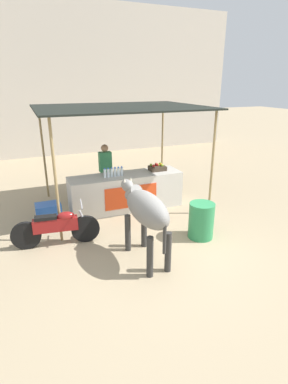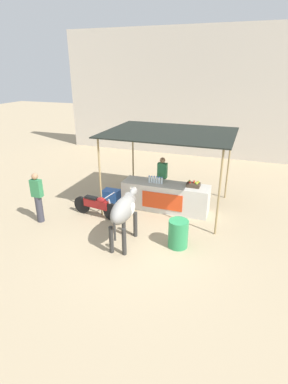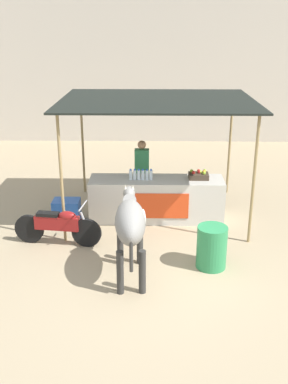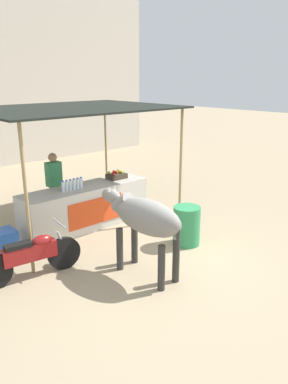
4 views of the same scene
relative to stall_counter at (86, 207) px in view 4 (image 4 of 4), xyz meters
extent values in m
plane|color=tan|center=(0.00, -2.20, -0.48)|extent=(60.00, 60.00, 0.00)
cube|color=beige|center=(0.00, 0.00, 0.00)|extent=(3.00, 0.80, 0.96)
cube|color=red|center=(0.00, -0.41, 0.00)|extent=(1.40, 0.02, 0.58)
cube|color=black|center=(0.00, 0.30, 2.18)|extent=(4.20, 3.20, 0.04)
cylinder|color=#997F51|center=(-1.89, -1.14, 0.85)|extent=(0.06, 0.06, 2.66)
cylinder|color=#997F51|center=(1.89, -1.14, 0.85)|extent=(0.06, 0.06, 2.66)
cylinder|color=#997F51|center=(1.89, 1.74, 0.85)|extent=(0.06, 0.06, 2.66)
cylinder|color=silver|center=(-0.57, -0.05, 0.59)|extent=(0.07, 0.07, 0.22)
cylinder|color=blue|center=(-0.57, -0.05, 0.71)|extent=(0.04, 0.04, 0.03)
cylinder|color=silver|center=(-0.48, -0.05, 0.59)|extent=(0.07, 0.07, 0.22)
cylinder|color=blue|center=(-0.48, -0.05, 0.71)|extent=(0.04, 0.04, 0.03)
cylinder|color=silver|center=(-0.39, -0.05, 0.59)|extent=(0.07, 0.07, 0.22)
cylinder|color=blue|center=(-0.39, -0.05, 0.71)|extent=(0.04, 0.04, 0.03)
cylinder|color=silver|center=(-0.30, -0.05, 0.59)|extent=(0.07, 0.07, 0.22)
cylinder|color=blue|center=(-0.30, -0.05, 0.71)|extent=(0.04, 0.04, 0.03)
cylinder|color=silver|center=(-0.21, -0.05, 0.59)|extent=(0.07, 0.07, 0.22)
cylinder|color=blue|center=(-0.21, -0.05, 0.71)|extent=(0.04, 0.04, 0.03)
cylinder|color=silver|center=(-0.12, -0.05, 0.59)|extent=(0.07, 0.07, 0.22)
cylinder|color=blue|center=(-0.12, -0.05, 0.71)|extent=(0.04, 0.04, 0.03)
cube|color=#3F3326|center=(0.94, 0.05, 0.54)|extent=(0.44, 0.32, 0.12)
sphere|color=orange|center=(1.06, 0.08, 0.63)|extent=(0.08, 0.08, 0.08)
sphere|color=#8CB22D|center=(1.08, 0.17, 0.63)|extent=(0.08, 0.08, 0.08)
sphere|color=#B21E19|center=(0.82, 0.04, 0.63)|extent=(0.08, 0.08, 0.08)
sphere|color=#8CB22D|center=(0.79, 0.15, 0.63)|extent=(0.08, 0.08, 0.08)
sphere|color=#8CB22D|center=(1.05, 0.00, 0.63)|extent=(0.08, 0.08, 0.08)
sphere|color=#B21E19|center=(0.95, 0.17, 0.63)|extent=(0.08, 0.08, 0.08)
sphere|color=#8CB22D|center=(0.98, 0.09, 0.63)|extent=(0.08, 0.08, 0.08)
sphere|color=#B21E19|center=(0.95, 0.08, 0.63)|extent=(0.08, 0.08, 0.08)
cylinder|color=#383842|center=(-0.34, 0.75, -0.04)|extent=(0.22, 0.22, 0.88)
cube|color=#337F4C|center=(-0.34, 0.75, 0.68)|extent=(0.34, 0.20, 0.56)
sphere|color=#A87A56|center=(-0.34, 0.75, 1.07)|extent=(0.20, 0.20, 0.20)
cube|color=blue|center=(-2.04, -0.10, -0.24)|extent=(0.60, 0.44, 0.48)
cylinder|color=#2D8C51|center=(0.99, -2.16, -0.08)|extent=(0.55, 0.55, 0.80)
ellipsoid|color=gray|center=(-0.47, -2.55, 0.60)|extent=(0.61, 1.43, 0.60)
cylinder|color=#302F2D|center=(-0.68, -2.08, -0.09)|extent=(0.12, 0.12, 0.78)
cylinder|color=#302F2D|center=(-0.32, -2.05, -0.09)|extent=(0.12, 0.12, 0.78)
cylinder|color=#302F2D|center=(-0.62, -3.05, -0.09)|extent=(0.12, 0.12, 0.78)
cylinder|color=#302F2D|center=(-0.26, -3.03, -0.09)|extent=(0.12, 0.12, 0.78)
cylinder|color=gray|center=(-0.51, -1.96, 0.71)|extent=(0.27, 0.46, 0.41)
ellipsoid|color=gray|center=(-0.53, -1.66, 0.77)|extent=(0.25, 0.45, 0.26)
cone|color=beige|center=(-0.60, -1.68, 0.91)|extent=(0.05, 0.05, 0.10)
cone|color=beige|center=(-0.46, -1.67, 0.91)|extent=(0.05, 0.05, 0.10)
cylinder|color=#302F2D|center=(-0.43, -3.22, 0.33)|extent=(0.06, 0.06, 0.60)
ellipsoid|color=silver|center=(-0.26, -2.44, 0.60)|extent=(0.13, 0.45, 0.32)
cylinder|color=black|center=(-1.40, -1.39, -0.18)|extent=(0.61, 0.16, 0.60)
cube|color=maroon|center=(-2.00, -1.31, 0.00)|extent=(0.92, 0.30, 0.28)
ellipsoid|color=maroon|center=(-1.78, -1.34, 0.16)|extent=(0.38, 0.25, 0.20)
cube|color=black|center=(-2.18, -1.29, 0.16)|extent=(0.46, 0.24, 0.10)
cylinder|color=#99999E|center=(-1.45, -1.39, 0.40)|extent=(0.10, 0.55, 0.03)
cylinder|color=#99999E|center=(-1.42, -1.39, 0.02)|extent=(0.21, 0.08, 0.49)
camera|label=1|loc=(-2.42, -7.17, 2.76)|focal=28.00mm
camera|label=2|loc=(2.52, -9.22, 4.17)|focal=28.00mm
camera|label=3|loc=(-0.12, -9.46, 3.75)|focal=42.00mm
camera|label=4|loc=(-4.40, -6.81, 2.82)|focal=35.00mm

